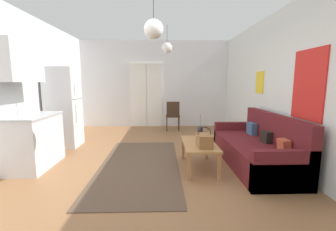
% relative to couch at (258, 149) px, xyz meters
% --- Properties ---
extents(ground_plane, '(5.34, 8.37, 0.10)m').
position_rel_couch_xyz_m(ground_plane, '(-1.92, -0.33, -0.33)').
color(ground_plane, '#8E603D').
extents(wall_back, '(4.94, 0.13, 2.78)m').
position_rel_couch_xyz_m(wall_back, '(-1.93, 3.61, 1.10)').
color(wall_back, silver).
rests_on(wall_back, ground_plane).
extents(wall_right, '(0.12, 7.97, 2.78)m').
position_rel_couch_xyz_m(wall_right, '(0.49, -0.32, 1.11)').
color(wall_right, silver).
rests_on(wall_right, ground_plane).
extents(area_rug, '(1.36, 2.91, 0.01)m').
position_rel_couch_xyz_m(area_rug, '(-2.10, 0.02, -0.27)').
color(area_rug, brown).
rests_on(area_rug, ground_plane).
extents(couch, '(0.88, 2.15, 0.91)m').
position_rel_couch_xyz_m(couch, '(0.00, 0.00, 0.00)').
color(couch, '#5B191E').
rests_on(couch, ground_plane).
extents(coffee_table, '(0.54, 1.03, 0.44)m').
position_rel_couch_xyz_m(coffee_table, '(-1.07, -0.13, 0.11)').
color(coffee_table, '#A87542').
rests_on(coffee_table, ground_plane).
extents(bamboo_vase, '(0.10, 0.10, 0.47)m').
position_rel_couch_xyz_m(bamboo_vase, '(-1.04, 0.03, 0.29)').
color(bamboo_vase, '#2D2D33').
rests_on(bamboo_vase, coffee_table).
extents(handbag, '(0.23, 0.33, 0.32)m').
position_rel_couch_xyz_m(handbag, '(-1.03, -0.36, 0.27)').
color(handbag, brown).
rests_on(handbag, coffee_table).
extents(refrigerator, '(0.66, 0.62, 1.79)m').
position_rel_couch_xyz_m(refrigerator, '(-3.92, 1.30, 0.62)').
color(refrigerator, white).
rests_on(refrigerator, ground_plane).
extents(kitchen_counter, '(0.59, 1.05, 2.12)m').
position_rel_couch_xyz_m(kitchen_counter, '(-3.93, 0.01, 0.54)').
color(kitchen_counter, silver).
rests_on(kitchen_counter, ground_plane).
extents(accent_chair, '(0.43, 0.41, 0.89)m').
position_rel_couch_xyz_m(accent_chair, '(-1.37, 2.84, 0.22)').
color(accent_chair, '#382619').
rests_on(accent_chair, ground_plane).
extents(pendant_lamp_near, '(0.26, 0.26, 0.74)m').
position_rel_couch_xyz_m(pendant_lamp_near, '(-1.81, -0.62, 1.89)').
color(pendant_lamp_near, black).
extents(pendant_lamp_far, '(0.25, 0.25, 0.64)m').
position_rel_couch_xyz_m(pendant_lamp_far, '(-1.58, 1.65, 1.98)').
color(pendant_lamp_far, black).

